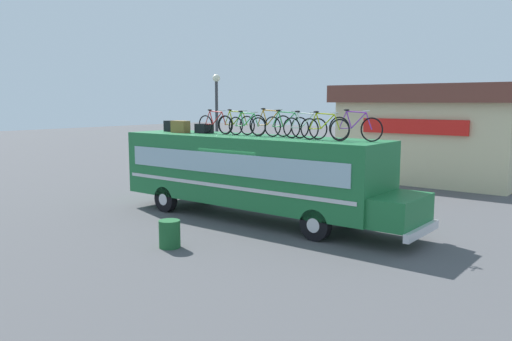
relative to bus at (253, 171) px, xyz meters
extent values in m
plane|color=#4C4C4F|center=(-0.21, 0.00, -1.69)|extent=(120.00, 120.00, 0.00)
cube|color=#1E6B38|center=(-0.21, 0.00, 0.05)|extent=(10.01, 2.38, 2.30)
cube|color=#1E6B38|center=(5.36, 0.00, -0.68)|extent=(1.13, 2.19, 0.84)
cube|color=#99B7C6|center=(-0.21, -1.20, 0.35)|extent=(9.21, 0.04, 0.70)
cube|color=#99B7C6|center=(-0.21, 1.20, 0.35)|extent=(9.21, 0.04, 0.70)
cube|color=silver|center=(-0.21, -1.21, -0.41)|extent=(9.61, 0.03, 0.12)
cube|color=silver|center=(-0.21, 1.21, -0.41)|extent=(9.61, 0.03, 0.12)
cube|color=silver|center=(5.98, 0.00, -1.18)|extent=(0.16, 2.26, 0.24)
cylinder|color=black|center=(3.20, -1.05, -1.22)|extent=(0.95, 0.28, 0.95)
cylinder|color=silver|center=(3.20, -1.05, -1.22)|extent=(0.43, 0.30, 0.43)
cylinder|color=black|center=(3.20, 1.05, -1.22)|extent=(0.95, 0.28, 0.95)
cylinder|color=silver|center=(3.20, 1.05, -1.22)|extent=(0.43, 0.30, 0.43)
cylinder|color=black|center=(-3.31, -1.05, -1.22)|extent=(0.95, 0.28, 0.95)
cylinder|color=silver|center=(-3.31, -1.05, -1.22)|extent=(0.43, 0.30, 0.43)
cylinder|color=black|center=(-3.31, 1.05, -1.22)|extent=(0.95, 0.28, 0.95)
cylinder|color=silver|center=(-3.31, 1.05, -1.22)|extent=(0.43, 0.30, 0.43)
cube|color=black|center=(-4.23, 0.18, 1.42)|extent=(0.52, 0.41, 0.42)
cube|color=olive|center=(-3.39, -0.16, 1.43)|extent=(0.71, 0.36, 0.45)
cube|color=black|center=(-2.52, 0.23, 1.38)|extent=(0.50, 0.53, 0.35)
torus|color=black|center=(-2.32, 0.09, 1.54)|extent=(0.67, 0.04, 0.67)
torus|color=black|center=(-1.32, 0.09, 1.54)|extent=(0.67, 0.04, 0.67)
cylinder|color=red|center=(-2.02, 0.09, 1.80)|extent=(0.19, 0.04, 0.48)
cylinder|color=red|center=(-1.72, 0.09, 1.78)|extent=(0.46, 0.04, 0.46)
cylinder|color=red|center=(-1.80, 0.09, 2.01)|extent=(0.60, 0.04, 0.07)
cylinder|color=red|center=(-2.13, 0.09, 1.55)|extent=(0.38, 0.03, 0.05)
cylinder|color=red|center=(-2.21, 0.09, 1.79)|extent=(0.25, 0.03, 0.50)
cylinder|color=red|center=(-1.41, 0.09, 1.77)|extent=(0.21, 0.03, 0.47)
cylinder|color=silver|center=(-1.50, 0.09, 2.05)|extent=(0.03, 0.44, 0.03)
ellipsoid|color=black|center=(-2.10, 0.09, 2.07)|extent=(0.20, 0.08, 0.06)
torus|color=black|center=(-1.51, 0.26, 1.54)|extent=(0.68, 0.04, 0.68)
torus|color=black|center=(-0.47, 0.26, 1.54)|extent=(0.68, 0.04, 0.68)
cylinder|color=#B2B20C|center=(-1.20, 0.26, 1.80)|extent=(0.20, 0.04, 0.49)
cylinder|color=#B2B20C|center=(-0.89, 0.26, 1.79)|extent=(0.48, 0.04, 0.47)
cylinder|color=#B2B20C|center=(-0.97, 0.26, 2.02)|extent=(0.63, 0.04, 0.07)
cylinder|color=#B2B20C|center=(-1.31, 0.26, 1.55)|extent=(0.40, 0.03, 0.05)
cylinder|color=#B2B20C|center=(-1.40, 0.26, 1.79)|extent=(0.26, 0.03, 0.51)
cylinder|color=#B2B20C|center=(-0.56, 0.26, 1.78)|extent=(0.22, 0.03, 0.47)
cylinder|color=silver|center=(-0.66, 0.26, 2.06)|extent=(0.03, 0.44, 0.03)
ellipsoid|color=black|center=(-1.28, 0.26, 2.08)|extent=(0.20, 0.08, 0.06)
torus|color=black|center=(-0.81, 0.04, 1.53)|extent=(0.65, 0.04, 0.65)
torus|color=black|center=(0.20, 0.04, 1.53)|extent=(0.65, 0.04, 0.65)
cylinder|color=green|center=(-0.51, 0.04, 1.77)|extent=(0.20, 0.04, 0.46)
cylinder|color=green|center=(-0.20, 0.04, 1.76)|extent=(0.47, 0.04, 0.44)
cylinder|color=green|center=(-0.28, 0.04, 1.98)|extent=(0.61, 0.04, 0.07)
cylinder|color=green|center=(-0.62, 0.04, 1.54)|extent=(0.38, 0.03, 0.05)
cylinder|color=green|center=(-0.70, 0.04, 1.76)|extent=(0.25, 0.03, 0.48)
cylinder|color=green|center=(0.11, 0.04, 1.75)|extent=(0.21, 0.03, 0.45)
cylinder|color=silver|center=(0.02, 0.04, 2.02)|extent=(0.03, 0.44, 0.03)
ellipsoid|color=black|center=(-0.59, 0.04, 2.04)|extent=(0.20, 0.08, 0.06)
torus|color=black|center=(-0.03, 0.30, 1.57)|extent=(0.72, 0.04, 0.72)
torus|color=black|center=(1.04, 0.30, 1.57)|extent=(0.72, 0.04, 0.72)
cylinder|color=orange|center=(0.29, 0.30, 1.84)|extent=(0.21, 0.04, 0.52)
cylinder|color=orange|center=(0.61, 0.30, 1.82)|extent=(0.50, 0.04, 0.50)
cylinder|color=orange|center=(0.53, 0.30, 2.08)|extent=(0.65, 0.04, 0.07)
cylinder|color=orange|center=(0.17, 0.30, 1.58)|extent=(0.41, 0.03, 0.05)
cylinder|color=orange|center=(0.09, 0.30, 1.83)|extent=(0.26, 0.03, 0.54)
cylinder|color=orange|center=(0.95, 0.30, 1.81)|extent=(0.22, 0.03, 0.50)
cylinder|color=silver|center=(0.85, 0.30, 2.11)|extent=(0.03, 0.44, 0.03)
ellipsoid|color=black|center=(0.20, 0.30, 2.13)|extent=(0.20, 0.08, 0.06)
torus|color=black|center=(0.75, 0.11, 1.55)|extent=(0.69, 0.04, 0.69)
torus|color=black|center=(1.84, 0.11, 1.55)|extent=(0.69, 0.04, 0.69)
cylinder|color=green|center=(1.08, 0.11, 1.81)|extent=(0.21, 0.04, 0.49)
cylinder|color=green|center=(1.40, 0.11, 1.79)|extent=(0.50, 0.04, 0.47)
cylinder|color=green|center=(1.32, 0.11, 2.03)|extent=(0.65, 0.04, 0.07)
cylinder|color=green|center=(0.96, 0.11, 1.56)|extent=(0.42, 0.03, 0.05)
cylinder|color=green|center=(0.87, 0.11, 1.80)|extent=(0.27, 0.03, 0.51)
cylinder|color=green|center=(1.74, 0.11, 1.78)|extent=(0.23, 0.03, 0.48)
cylinder|color=silver|center=(1.64, 0.11, 2.06)|extent=(0.03, 0.44, 0.03)
ellipsoid|color=black|center=(0.99, 0.11, 2.09)|extent=(0.20, 0.08, 0.06)
torus|color=black|center=(1.60, 0.00, 1.54)|extent=(0.67, 0.04, 0.67)
torus|color=black|center=(2.59, 0.00, 1.54)|extent=(0.67, 0.04, 0.67)
cylinder|color=white|center=(1.89, 0.00, 1.79)|extent=(0.19, 0.04, 0.48)
cylinder|color=white|center=(2.19, 0.00, 1.78)|extent=(0.46, 0.04, 0.46)
cylinder|color=white|center=(2.11, 0.00, 2.01)|extent=(0.60, 0.04, 0.07)
cylinder|color=white|center=(1.78, 0.00, 1.55)|extent=(0.38, 0.03, 0.05)
cylinder|color=white|center=(1.70, 0.00, 1.78)|extent=(0.24, 0.03, 0.50)
cylinder|color=white|center=(2.50, 0.00, 1.77)|extent=(0.21, 0.03, 0.47)
cylinder|color=silver|center=(2.41, 0.00, 2.04)|extent=(0.03, 0.44, 0.03)
ellipsoid|color=black|center=(1.81, 0.00, 2.06)|extent=(0.20, 0.08, 0.06)
torus|color=black|center=(2.41, -0.21, 1.54)|extent=(0.67, 0.04, 0.67)
torus|color=black|center=(3.47, -0.21, 1.54)|extent=(0.67, 0.04, 0.67)
cylinder|color=#B2B20C|center=(2.72, -0.21, 1.79)|extent=(0.20, 0.04, 0.48)
cylinder|color=#B2B20C|center=(3.04, -0.21, 1.78)|extent=(0.49, 0.04, 0.46)
cylinder|color=#B2B20C|center=(2.96, -0.21, 2.01)|extent=(0.64, 0.04, 0.07)
cylinder|color=#B2B20C|center=(2.61, -0.21, 1.55)|extent=(0.40, 0.03, 0.05)
cylinder|color=#B2B20C|center=(2.52, -0.21, 1.78)|extent=(0.26, 0.03, 0.50)
cylinder|color=#B2B20C|center=(3.37, -0.21, 1.77)|extent=(0.22, 0.03, 0.47)
cylinder|color=silver|center=(3.27, -0.21, 2.04)|extent=(0.03, 0.44, 0.03)
ellipsoid|color=black|center=(2.64, -0.21, 2.07)|extent=(0.20, 0.08, 0.06)
torus|color=black|center=(3.21, 0.21, 1.56)|extent=(0.72, 0.04, 0.72)
torus|color=black|center=(4.29, 0.21, 1.56)|extent=(0.72, 0.04, 0.72)
cylinder|color=purple|center=(3.54, 0.21, 1.84)|extent=(0.21, 0.04, 0.51)
cylinder|color=purple|center=(3.86, 0.21, 1.82)|extent=(0.50, 0.04, 0.50)
cylinder|color=purple|center=(3.77, 0.21, 2.07)|extent=(0.65, 0.04, 0.07)
cylinder|color=purple|center=(3.42, 0.21, 1.57)|extent=(0.41, 0.03, 0.05)
cylinder|color=purple|center=(3.33, 0.21, 1.83)|extent=(0.26, 0.03, 0.54)
cylinder|color=purple|center=(4.19, 0.21, 1.81)|extent=(0.22, 0.03, 0.50)
cylinder|color=silver|center=(4.10, 0.21, 2.10)|extent=(0.03, 0.44, 0.03)
ellipsoid|color=black|center=(3.45, 0.21, 2.13)|extent=(0.20, 0.08, 0.06)
cube|color=beige|center=(1.68, 14.66, 0.31)|extent=(8.50, 9.01, 4.02)
cube|color=brown|center=(1.68, 14.66, 2.76)|extent=(9.17, 9.73, 0.87)
cube|color=red|center=(1.68, 10.05, 1.20)|extent=(5.10, 0.16, 0.70)
cylinder|color=#1E592D|center=(0.37, -4.21, -1.30)|extent=(0.60, 0.60, 0.78)
cylinder|color=#38383D|center=(-5.76, 4.45, 0.83)|extent=(0.14, 0.14, 5.06)
sphere|color=#F2EDCC|center=(-5.76, 4.45, 3.47)|extent=(0.35, 0.35, 0.35)
camera|label=1|loc=(11.04, -13.83, 2.39)|focal=36.37mm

